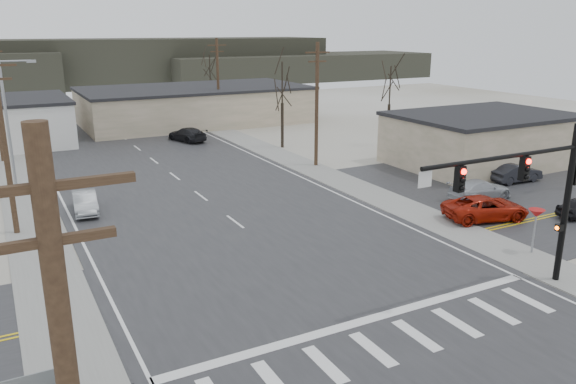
% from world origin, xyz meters
% --- Properties ---
extents(ground, '(140.00, 140.00, 0.00)m').
position_xyz_m(ground, '(0.00, 0.00, 0.00)').
color(ground, silver).
rests_on(ground, ground).
extents(main_road, '(18.00, 110.00, 0.05)m').
position_xyz_m(main_road, '(0.00, 15.00, 0.02)').
color(main_road, '#29292C').
rests_on(main_road, ground).
extents(cross_road, '(90.00, 10.00, 0.04)m').
position_xyz_m(cross_road, '(0.00, 0.00, 0.02)').
color(cross_road, '#29292C').
rests_on(cross_road, ground).
extents(parking_lot, '(18.00, 20.00, 0.03)m').
position_xyz_m(parking_lot, '(20.00, 6.00, 0.02)').
color(parking_lot, '#29292C').
rests_on(parking_lot, ground).
extents(sidewalk_left, '(3.00, 90.00, 0.06)m').
position_xyz_m(sidewalk_left, '(-10.60, 20.00, 0.03)').
color(sidewalk_left, gray).
rests_on(sidewalk_left, ground).
extents(sidewalk_right, '(3.00, 90.00, 0.06)m').
position_xyz_m(sidewalk_right, '(10.60, 20.00, 0.03)').
color(sidewalk_right, gray).
rests_on(sidewalk_right, ground).
extents(traffic_signal_mast, '(8.95, 0.43, 7.20)m').
position_xyz_m(traffic_signal_mast, '(7.89, -6.20, 4.67)').
color(traffic_signal_mast, black).
rests_on(traffic_signal_mast, ground).
extents(fire_hydrant, '(0.24, 0.24, 0.87)m').
position_xyz_m(fire_hydrant, '(-10.20, 8.00, 0.45)').
color(fire_hydrant, '#A50C0C').
rests_on(fire_hydrant, ground).
extents(yield_sign, '(0.80, 0.80, 2.35)m').
position_xyz_m(yield_sign, '(11.50, -3.50, 2.07)').
color(yield_sign, gray).
rests_on(yield_sign, ground).
extents(building_right_far, '(26.30, 14.30, 4.30)m').
position_xyz_m(building_right_far, '(10.00, 44.00, 2.15)').
color(building_right_far, '#C6AF97').
rests_on(building_right_far, ground).
extents(building_lot, '(14.30, 10.30, 4.30)m').
position_xyz_m(building_lot, '(24.00, 12.00, 2.16)').
color(building_lot, '#C6AF97').
rests_on(building_lot, ground).
extents(upole_left_b, '(2.20, 0.30, 10.00)m').
position_xyz_m(upole_left_b, '(-11.50, 12.00, 5.22)').
color(upole_left_b, '#483421').
rests_on(upole_left_b, ground).
extents(upole_right_a, '(2.20, 0.30, 10.00)m').
position_xyz_m(upole_right_a, '(11.50, 18.00, 5.22)').
color(upole_right_a, '#483421').
rests_on(upole_right_a, ground).
extents(upole_right_b, '(2.20, 0.30, 10.00)m').
position_xyz_m(upole_right_b, '(11.50, 40.00, 5.22)').
color(upole_right_b, '#483421').
rests_on(upole_right_b, ground).
extents(streetlight_main, '(2.40, 0.25, 9.00)m').
position_xyz_m(streetlight_main, '(-10.80, 22.00, 5.09)').
color(streetlight_main, gray).
rests_on(streetlight_main, ground).
extents(tree_right_mid, '(3.74, 3.74, 8.33)m').
position_xyz_m(tree_right_mid, '(12.50, 26.00, 5.93)').
color(tree_right_mid, black).
rests_on(tree_right_mid, ground).
extents(tree_right_far, '(3.52, 3.52, 7.84)m').
position_xyz_m(tree_right_far, '(15.00, 52.00, 5.58)').
color(tree_right_far, black).
rests_on(tree_right_far, ground).
extents(tree_lot, '(3.52, 3.52, 7.84)m').
position_xyz_m(tree_lot, '(22.00, 22.00, 5.58)').
color(tree_lot, black).
rests_on(tree_lot, ground).
extents(hill_center, '(80.00, 18.00, 9.00)m').
position_xyz_m(hill_center, '(15.00, 96.00, 4.50)').
color(hill_center, '#333026').
rests_on(hill_center, ground).
extents(hill_right, '(60.00, 18.00, 5.50)m').
position_xyz_m(hill_right, '(50.00, 90.00, 2.75)').
color(hill_right, '#333026').
rests_on(hill_right, ground).
extents(sedan_crossing, '(1.69, 4.01, 1.29)m').
position_xyz_m(sedan_crossing, '(-7.50, 14.00, 0.69)').
color(sedan_crossing, gray).
rests_on(sedan_crossing, main_road).
extents(car_far_a, '(3.29, 5.12, 1.38)m').
position_xyz_m(car_far_a, '(5.32, 33.07, 0.74)').
color(car_far_a, black).
rests_on(car_far_a, main_road).
extents(car_far_b, '(3.20, 4.67, 1.48)m').
position_xyz_m(car_far_b, '(-0.86, 55.59, 0.78)').
color(car_far_b, black).
rests_on(car_far_b, main_road).
extents(car_parked_red, '(5.53, 3.57, 1.42)m').
position_xyz_m(car_parked_red, '(13.40, 1.41, 0.74)').
color(car_parked_red, '#9A1708').
rests_on(car_parked_red, parking_lot).
extents(car_parked_dark_b, '(4.19, 1.62, 1.36)m').
position_xyz_m(car_parked_dark_b, '(21.87, 6.49, 0.71)').
color(car_parked_dark_b, black).
rests_on(car_parked_dark_b, parking_lot).
extents(car_parked_silver, '(4.59, 1.97, 1.32)m').
position_xyz_m(car_parked_silver, '(16.20, 4.55, 0.69)').
color(car_parked_silver, '#A5A9AF').
rests_on(car_parked_silver, parking_lot).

